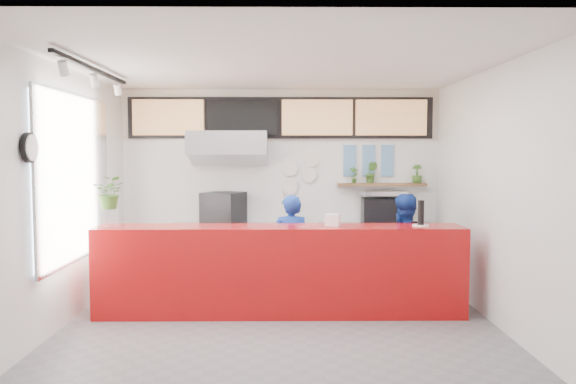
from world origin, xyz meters
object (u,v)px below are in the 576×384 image
(service_counter, at_px, (280,270))
(espresso_machine, at_px, (382,211))
(pepper_mill, at_px, (421,213))
(staff_right, at_px, (403,249))
(staff_center, at_px, (291,248))
(panini_oven, at_px, (223,208))

(service_counter, bearing_deg, espresso_machine, 48.76)
(service_counter, relative_size, espresso_machine, 7.26)
(pepper_mill, bearing_deg, staff_right, 104.44)
(staff_center, bearing_deg, service_counter, 77.41)
(panini_oven, bearing_deg, espresso_machine, 22.59)
(staff_center, relative_size, staff_right, 0.99)
(service_counter, bearing_deg, pepper_mill, -0.14)
(service_counter, relative_size, panini_oven, 8.22)
(pepper_mill, bearing_deg, service_counter, 179.86)
(espresso_machine, bearing_deg, service_counter, -129.80)
(staff_center, height_order, pepper_mill, staff_center)
(service_counter, height_order, pepper_mill, pepper_mill)
(service_counter, distance_m, panini_oven, 2.09)
(service_counter, distance_m, pepper_mill, 1.87)
(panini_oven, xyz_separation_m, staff_center, (1.03, -1.22, -0.42))
(staff_center, xyz_separation_m, pepper_mill, (1.59, -0.59, 0.54))
(staff_right, bearing_deg, panini_oven, -55.58)
(espresso_machine, distance_m, staff_right, 1.39)
(staff_right, bearing_deg, service_counter, -11.46)
(staff_center, relative_size, pepper_mill, 4.79)
(staff_center, height_order, staff_right, staff_right)
(espresso_machine, height_order, pepper_mill, pepper_mill)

